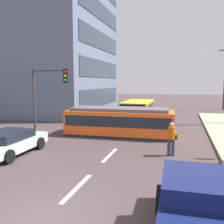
% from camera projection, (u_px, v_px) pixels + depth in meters
% --- Properties ---
extents(ground_plane, '(120.00, 120.00, 0.00)m').
position_uv_depth(ground_plane, '(127.00, 138.00, 16.14)').
color(ground_plane, '#443736').
extents(lane_stripe_1, '(0.16, 2.40, 0.01)m').
position_uv_depth(lane_stripe_1, '(77.00, 188.00, 8.51)').
color(lane_stripe_1, silver).
rests_on(lane_stripe_1, ground).
extents(lane_stripe_2, '(0.16, 2.40, 0.01)m').
position_uv_depth(lane_stripe_2, '(110.00, 155.00, 12.32)').
color(lane_stripe_2, silver).
rests_on(lane_stripe_2, ground).
extents(lane_stripe_3, '(0.16, 2.40, 0.01)m').
position_uv_depth(lane_stripe_3, '(143.00, 122.00, 22.50)').
color(lane_stripe_3, silver).
rests_on(lane_stripe_3, ground).
extents(lane_stripe_4, '(0.16, 2.40, 0.01)m').
position_uv_depth(lane_stripe_4, '(151.00, 114.00, 28.23)').
color(lane_stripe_4, silver).
rests_on(lane_stripe_4, ground).
extents(corner_building, '(17.03, 15.13, 22.40)m').
position_uv_depth(corner_building, '(35.00, 20.00, 30.16)').
color(corner_building, slate).
rests_on(corner_building, ground).
extents(streetcar_tram, '(7.30, 2.81, 1.90)m').
position_uv_depth(streetcar_tram, '(120.00, 121.00, 16.84)').
color(streetcar_tram, orange).
rests_on(streetcar_tram, ground).
extents(city_bus, '(2.55, 5.72, 1.76)m').
position_uv_depth(city_bus, '(138.00, 109.00, 24.31)').
color(city_bus, gold).
rests_on(city_bus, ground).
extents(pedestrian_crossing, '(0.48, 0.36, 1.67)m').
position_uv_depth(pedestrian_crossing, '(171.00, 137.00, 12.13)').
color(pedestrian_crossing, '#2A364D').
rests_on(pedestrian_crossing, ground).
extents(pickup_truck_parked, '(2.39, 5.06, 1.55)m').
position_uv_depth(pickup_truck_parked, '(208.00, 220.00, 5.09)').
color(pickup_truck_parked, '#111B4E').
rests_on(pickup_truck_parked, ground).
extents(parked_sedan_mid, '(2.14, 4.24, 1.19)m').
position_uv_depth(parked_sedan_mid, '(9.00, 142.00, 12.40)').
color(parked_sedan_mid, silver).
rests_on(parked_sedan_mid, ground).
extents(traffic_light_mast, '(2.49, 0.33, 4.54)m').
position_uv_depth(traffic_light_mast, '(48.00, 89.00, 15.35)').
color(traffic_light_mast, '#333333').
rests_on(traffic_light_mast, ground).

